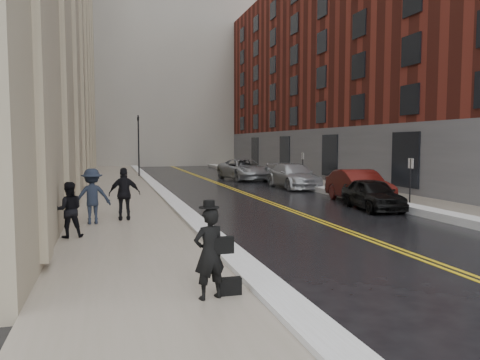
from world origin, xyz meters
TOP-DOWN VIEW (x-y plane):
  - ground at (0.00, 0.00)m, footprint 160.00×160.00m
  - sidewalk_left at (-4.50, 16.00)m, footprint 4.00×64.00m
  - sidewalk_right at (9.00, 16.00)m, footprint 3.00×64.00m
  - lane_stripe_a at (2.38, 16.00)m, footprint 0.12×64.00m
  - lane_stripe_b at (2.62, 16.00)m, footprint 0.12×64.00m
  - snow_ridge_left at (-2.20, 16.00)m, footprint 0.70×60.80m
  - snow_ridge_right at (7.15, 16.00)m, footprint 0.85×60.80m
  - building_right at (17.50, 23.00)m, footprint 14.00×50.00m
  - tower_far_right at (14.00, 66.00)m, footprint 22.00×18.00m
  - traffic_signal at (-2.60, 30.00)m, footprint 0.18×0.15m
  - parking_sign_near at (7.90, 8.00)m, footprint 0.06×0.35m
  - parking_sign_far at (7.90, 20.00)m, footprint 0.06×0.35m
  - car_black at (6.00, 7.98)m, footprint 2.06×4.16m
  - car_maroon at (6.71, 10.38)m, footprint 2.13×4.98m
  - car_silver_near at (6.40, 18.02)m, footprint 2.21×5.42m
  - car_silver_far at (5.20, 25.27)m, footprint 3.43×6.21m
  - pedestrian_main at (-3.38, -1.99)m, footprint 0.68×0.54m
  - pedestrian_a at (-6.20, 4.41)m, footprint 0.85×0.70m
  - pedestrian_b at (-5.62, 6.65)m, footprint 1.28×0.81m
  - pedestrian_c at (-4.53, 7.14)m, footprint 1.11×0.48m

SIDE VIEW (x-z plane):
  - ground at x=0.00m, z-range 0.00..0.00m
  - lane_stripe_a at x=2.38m, z-range 0.00..0.01m
  - lane_stripe_b at x=2.62m, z-range 0.00..0.01m
  - sidewalk_left at x=-4.50m, z-range 0.00..0.15m
  - sidewalk_right at x=9.00m, z-range 0.00..0.15m
  - snow_ridge_left at x=-2.20m, z-range 0.00..0.26m
  - snow_ridge_right at x=7.15m, z-range 0.00..0.30m
  - car_black at x=6.00m, z-range 0.00..1.37m
  - car_silver_near at x=6.40m, z-range 0.00..1.57m
  - car_maroon at x=6.71m, z-range 0.00..1.60m
  - car_silver_far at x=5.20m, z-range 0.00..1.65m
  - pedestrian_main at x=-3.38m, z-range 0.15..1.78m
  - pedestrian_a at x=-6.20m, z-range 0.15..1.78m
  - pedestrian_c at x=-4.53m, z-range 0.15..2.03m
  - pedestrian_b at x=-5.62m, z-range 0.15..2.04m
  - parking_sign_near at x=7.90m, z-range 0.24..2.47m
  - parking_sign_far at x=7.90m, z-range 0.24..2.47m
  - traffic_signal at x=-2.60m, z-range 0.48..5.68m
  - building_right at x=17.50m, z-range 0.00..18.00m
  - tower_far_right at x=14.00m, z-range 0.00..44.00m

